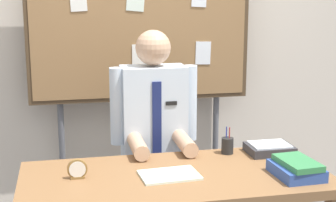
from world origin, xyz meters
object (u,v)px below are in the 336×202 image
Objects in this scene: desk at (175,191)px; pen_holder at (227,145)px; bulletin_board at (141,31)px; desk_clock at (77,170)px; paper_tray at (269,149)px; open_notebook at (169,175)px; person at (154,151)px; book_stack at (297,168)px.

pen_holder reaches higher than desk.
desk_clock is at bearing -115.21° from bulletin_board.
paper_tray is at bearing -54.96° from bulletin_board.
pen_holder reaches higher than paper_tray.
paper_tray reaches higher than open_notebook.
paper_tray is (0.62, -0.39, 0.10)m from person.
desk is 0.64m from book_stack.
desk is at bearing 28.37° from open_notebook.
bulletin_board reaches higher than open_notebook.
open_notebook is at bearing -159.17° from paper_tray.
pen_holder is at bearing 117.70° from book_stack.
desk_clock is (-0.50, -1.06, -0.61)m from bulletin_board.
desk is 5.34× the size of open_notebook.
person is at bearing 90.00° from desk.
pen_holder is (0.37, 0.27, 0.14)m from desk.
open_notebook is at bearing -91.89° from bulletin_board.
pen_holder is 0.25m from paper_tray.
paper_tray is at bearing -32.08° from person.
person reaches higher than desk_clock.
pen_holder is at bearing 169.30° from paper_tray.
book_stack is (0.60, -0.77, 0.11)m from person.
book_stack is 0.65m from open_notebook.
desk_clock reaches higher than open_notebook.
desk_clock is (-0.50, 0.05, 0.14)m from desk.
person is at bearing 127.85° from book_stack.
book_stack reaches higher than open_notebook.
open_notebook is (-0.64, 0.14, -0.04)m from book_stack.
bulletin_board is 1.30m from open_notebook.
paper_tray is at bearing 20.35° from desk.
bulletin_board is at bearing 88.11° from open_notebook.
person reaches higher than pen_holder.
desk_clock is at bearing 174.68° from desk.
paper_tray is (0.65, 0.25, 0.02)m from open_notebook.
book_stack is 2.74× the size of desk_clock.
open_notebook is at bearing 167.89° from book_stack.
person is at bearing 137.62° from pen_holder.
bulletin_board is 6.94× the size of book_stack.
person is 0.52m from pen_holder.
desk is 6.13× the size of paper_tray.
person reaches higher than open_notebook.
bulletin_board reaches higher than desk.
person is at bearing 147.92° from paper_tray.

